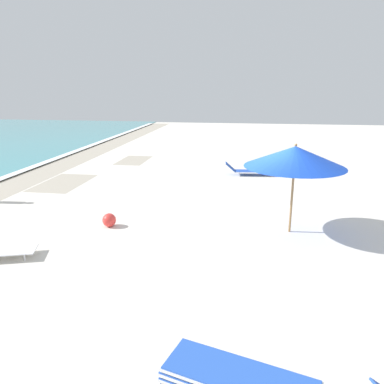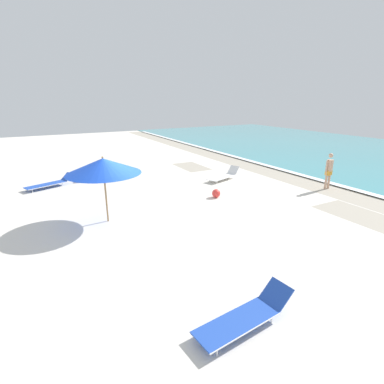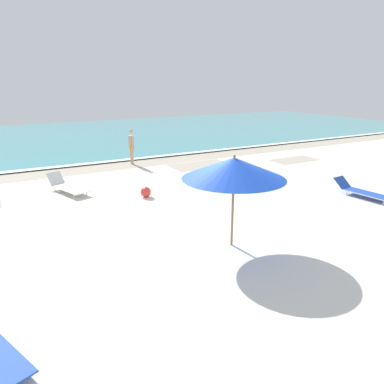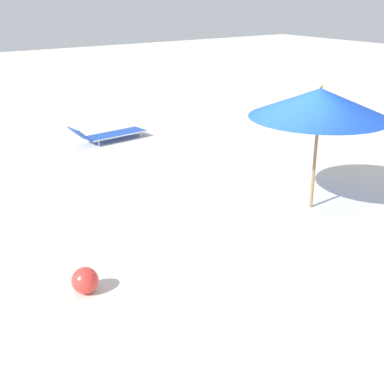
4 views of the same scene
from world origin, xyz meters
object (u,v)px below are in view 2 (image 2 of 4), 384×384
Objects in this scene: sun_lounger_under_umbrella at (246,316)px; beachgoer_wading_adult at (329,169)px; sun_lounger_near_water_left at (50,183)px; lounger_stack at (103,175)px; sun_lounger_beside_umbrella at (224,176)px; beach_umbrella at (103,166)px; beach_ball at (216,193)px.

beachgoer_wading_adult reaches higher than sun_lounger_under_umbrella.
sun_lounger_near_water_left is 1.34× the size of beachgoer_wading_adult.
sun_lounger_under_umbrella is at bearing -8.88° from sun_lounger_near_water_left.
sun_lounger_beside_umbrella is (3.21, 5.81, -0.03)m from lounger_stack.
lounger_stack is (-5.96, 1.18, -1.79)m from beach_umbrella.
sun_lounger_near_water_left reaches higher than beach_ball.
sun_lounger_near_water_left is (0.25, -2.66, -0.04)m from lounger_stack.
beach_umbrella is at bearing -176.41° from sun_lounger_under_umbrella.
lounger_stack is at bearing -146.21° from beach_ball.
beach_umbrella is 10.53m from beachgoer_wading_adult.
beach_ball is at bearing -58.93° from sun_lounger_beside_umbrella.
lounger_stack is 1.12× the size of beachgoer_wading_adult.
lounger_stack is at bearing 173.78° from sun_lounger_under_umbrella.
sun_lounger_under_umbrella is 7.92m from beach_ball.
sun_lounger_near_water_left is at bearing 154.24° from beachgoer_wading_adult.
beach_umbrella is 1.09× the size of sun_lounger_near_water_left.
beach_umbrella is at bearing -86.47° from sun_lounger_beside_umbrella.
beachgoer_wading_adult reaches higher than sun_lounger_near_water_left.
sun_lounger_beside_umbrella is at bearing 141.82° from sun_lounger_under_umbrella.
sun_lounger_beside_umbrella is at bearing 139.01° from beach_ball.
lounger_stack is at bearing 74.65° from sun_lounger_near_water_left.
beach_ball is at bearing 168.86° from beachgoer_wading_adult.
beach_umbrella is 6.18m from sun_lounger_near_water_left.
sun_lounger_near_water_left is at bearing -129.87° from beach_ball.
lounger_stack is at bearing -136.91° from sun_lounger_beside_umbrella.
sun_lounger_beside_umbrella reaches higher than sun_lounger_near_water_left.
beach_umbrella is 6.34m from lounger_stack.
sun_lounger_near_water_left is (-12.27, -2.55, -0.00)m from sun_lounger_under_umbrella.
beach_umbrella is at bearing 177.98° from beachgoer_wading_adult.
sun_lounger_under_umbrella is 11.02m from sun_lounger_beside_umbrella.
beachgoer_wading_adult is at bearing 74.66° from beach_ball.
beach_umbrella reaches higher than sun_lounger_under_umbrella.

